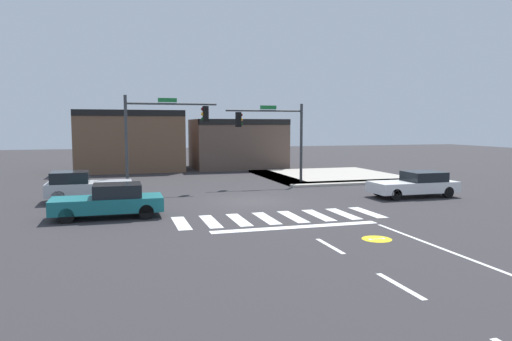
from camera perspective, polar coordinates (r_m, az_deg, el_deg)
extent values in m
plane|color=#302D30|center=(24.54, -0.59, -3.73)|extent=(120.00, 120.00, 0.00)
cube|color=silver|center=(19.37, -9.02, -6.28)|extent=(0.55, 2.70, 0.01)
cube|color=silver|center=(19.55, -5.51, -6.13)|extent=(0.55, 2.70, 0.01)
cube|color=silver|center=(19.81, -2.08, -5.96)|extent=(0.55, 2.70, 0.01)
cube|color=silver|center=(20.13, 1.25, -5.77)|extent=(0.55, 2.70, 0.01)
cube|color=silver|center=(20.52, 4.46, -5.57)|extent=(0.55, 2.70, 0.01)
cube|color=silver|center=(20.97, 7.54, -5.36)|extent=(0.55, 2.70, 0.01)
cube|color=silver|center=(21.47, 10.48, -5.15)|extent=(0.55, 2.70, 0.01)
cube|color=silver|center=(22.03, 13.28, -4.93)|extent=(0.55, 2.70, 0.01)
cube|color=white|center=(18.48, 4.92, -6.81)|extent=(6.80, 0.50, 0.01)
cube|color=white|center=(15.80, 8.91, -8.98)|extent=(0.16, 2.00, 0.01)
cube|color=white|center=(12.45, 16.98, -13.15)|extent=(0.16, 2.00, 0.01)
cylinder|color=yellow|center=(17.05, 14.37, -8.01)|extent=(1.04, 1.04, 0.01)
cylinder|color=white|center=(16.93, 13.68, -8.07)|extent=(0.17, 0.17, 0.00)
cylinder|color=white|center=(17.17, 15.04, -7.92)|extent=(0.17, 0.17, 0.00)
cube|color=white|center=(17.05, 14.37, -8.00)|extent=(0.47, 0.04, 0.00)
cube|color=#B2AA9E|center=(32.72, 12.22, -1.41)|extent=(10.00, 1.60, 0.15)
cube|color=#B2AA9E|center=(35.42, 2.50, -0.77)|extent=(1.60, 10.00, 0.15)
cube|color=#B2AA9E|center=(36.98, 8.67, -0.57)|extent=(10.00, 10.00, 0.15)
cube|color=brown|center=(42.07, -14.98, 3.47)|extent=(8.86, 5.43, 5.18)
cube|color=black|center=(39.55, -14.98, 6.74)|extent=(8.86, 0.50, 0.50)
cube|color=brown|center=(43.84, -2.30, 3.26)|extent=(8.12, 6.35, 4.47)
cube|color=black|center=(40.92, -1.29, 5.88)|extent=(8.12, 0.50, 0.50)
cylinder|color=#383A3D|center=(31.70, 5.48, 3.18)|extent=(0.18, 0.18, 5.34)
cylinder|color=#383A3D|center=(30.83, 1.04, 7.22)|extent=(5.14, 0.12, 0.12)
cube|color=black|center=(30.34, -2.14, 6.16)|extent=(0.32, 0.32, 0.95)
sphere|color=#470A0A|center=(30.39, -1.83, 6.72)|extent=(0.22, 0.22, 0.22)
sphere|color=orange|center=(30.38, -1.83, 6.16)|extent=(0.22, 0.22, 0.22)
sphere|color=#0C3814|center=(30.38, -1.83, 5.61)|extent=(0.22, 0.22, 0.22)
cube|color=#197233|center=(30.92, 1.50, 7.63)|extent=(1.10, 0.03, 0.24)
cylinder|color=#383A3D|center=(28.25, -15.38, 3.05)|extent=(0.18, 0.18, 5.66)
cylinder|color=#383A3D|center=(28.43, -10.10, 7.92)|extent=(5.30, 0.12, 0.12)
cube|color=black|center=(28.69, -6.10, 6.80)|extent=(0.32, 0.32, 0.95)
sphere|color=#470A0A|center=(28.67, -6.44, 7.38)|extent=(0.22, 0.22, 0.22)
sphere|color=orange|center=(28.66, -6.44, 6.80)|extent=(0.22, 0.22, 0.22)
sphere|color=#0C3814|center=(28.66, -6.43, 6.21)|extent=(0.22, 0.22, 0.22)
cube|color=#197233|center=(28.41, -10.64, 8.35)|extent=(1.10, 0.03, 0.24)
cube|color=#196B70|center=(21.15, -17.49, -3.89)|extent=(4.59, 1.84, 0.60)
cube|color=black|center=(21.06, -16.40, -2.30)|extent=(1.98, 1.62, 0.55)
cylinder|color=black|center=(20.49, -21.90, -5.09)|extent=(0.62, 0.22, 0.62)
cylinder|color=black|center=(22.08, -21.49, -4.34)|extent=(0.62, 0.22, 0.62)
cylinder|color=black|center=(20.41, -13.11, -4.87)|extent=(0.62, 0.22, 0.62)
cylinder|color=black|center=(22.01, -13.35, -4.13)|extent=(0.62, 0.22, 0.62)
cube|color=#B7BABF|center=(26.05, -19.41, -2.06)|extent=(4.23, 1.90, 0.67)
cube|color=black|center=(26.05, -21.51, -0.75)|extent=(1.84, 1.68, 0.57)
cylinder|color=black|center=(26.89, -16.23, -2.38)|extent=(0.71, 0.22, 0.71)
cylinder|color=black|center=(25.22, -16.22, -2.89)|extent=(0.71, 0.22, 0.71)
cylinder|color=black|center=(27.04, -22.34, -2.53)|extent=(0.71, 0.22, 0.71)
cylinder|color=black|center=(25.39, -22.74, -3.05)|extent=(0.71, 0.22, 0.71)
cube|color=white|center=(27.35, 18.40, -1.86)|extent=(4.74, 1.93, 0.58)
cube|color=black|center=(27.69, 19.61, -0.66)|extent=(2.00, 1.70, 0.52)
cylinder|color=black|center=(25.79, 16.52, -2.82)|extent=(0.62, 0.22, 0.62)
cylinder|color=black|center=(27.23, 14.57, -2.34)|extent=(0.62, 0.22, 0.62)
cylinder|color=black|center=(27.66, 22.15, -2.45)|extent=(0.62, 0.22, 0.62)
cylinder|color=black|center=(29.01, 20.05, -2.02)|extent=(0.62, 0.22, 0.62)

